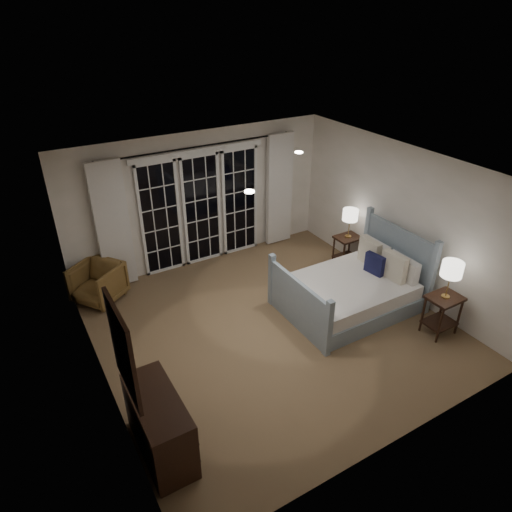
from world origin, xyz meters
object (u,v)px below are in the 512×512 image
bed (352,290)px  armchair (98,283)px  nightstand_left (442,309)px  lamp_left (452,270)px  dresser (160,425)px  nightstand_right (347,246)px  lamp_right (350,215)px

bed → armchair: 4.20m
nightstand_left → lamp_left: bearing=0.0°
dresser → nightstand_right: bearing=25.9°
nightstand_right → armchair: armchair is taller
bed → lamp_left: bearing=-59.4°
bed → lamp_left: 1.60m
nightstand_left → lamp_left: (0.00, 0.00, 0.69)m
nightstand_left → nightstand_right: bearing=87.2°
lamp_left → armchair: bearing=140.5°
nightstand_left → dresser: 4.36m
lamp_right → armchair: bearing=164.8°
armchair → lamp_left: bearing=14.5°
bed → armchair: (-3.52, 2.29, 0.02)m
armchair → dresser: dresser is taller
armchair → bed: bearing=21.0°
armchair → lamp_right: bearing=38.7°
nightstand_left → lamp_left: lamp_left is taller
nightstand_right → armchair: bearing=164.8°
lamp_right → armchair: 4.55m
nightstand_right → dresser: size_ratio=0.54×
lamp_left → bed: bearing=120.6°
lamp_right → lamp_left: bearing=-92.8°
lamp_left → nightstand_left: bearing=0.0°
nightstand_left → nightstand_right: 2.30m
nightstand_left → armchair: (-4.23, 3.48, -0.09)m
nightstand_right → lamp_left: (-0.11, -2.30, 0.72)m
lamp_right → dresser: (-4.47, -2.17, -0.64)m
bed → nightstand_left: bed is taller
bed → nightstand_right: bed is taller
nightstand_right → bed: bearing=-126.6°
lamp_right → dresser: bearing=-154.1°
armchair → dresser: bearing=-38.3°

